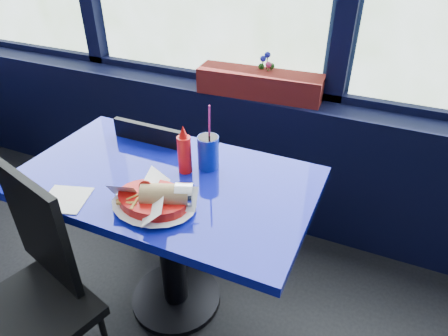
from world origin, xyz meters
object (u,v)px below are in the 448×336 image
food_basket (155,199)px  ketchup_bottle (184,152)px  planter_box (260,84)px  near_table (168,212)px  soda_cup (208,151)px  chair_near_back (166,178)px  chair_near_front (33,283)px  flower_vase (265,81)px

food_basket → ketchup_bottle: bearing=97.2°
planter_box → ketchup_bottle: bearing=-97.1°
near_table → food_basket: 0.29m
soda_cup → chair_near_back: bearing=152.2°
planter_box → food_basket: planter_box is taller
chair_near_front → flower_vase: bearing=90.0°
chair_near_front → soda_cup: (0.40, 0.65, 0.30)m
near_table → ketchup_bottle: (0.05, 0.08, 0.27)m
chair_near_front → food_basket: (0.34, 0.32, 0.26)m
near_table → chair_near_back: chair_near_back is taller
soda_cup → flower_vase: bearing=91.0°
flower_vase → soda_cup: bearing=-89.0°
chair_near_front → ketchup_bottle: ketchup_bottle is taller
near_table → chair_near_front: (-0.27, -0.50, -0.05)m
soda_cup → food_basket: bearing=-99.9°
near_table → chair_near_back: (-0.22, 0.33, -0.09)m
chair_near_front → soda_cup: size_ratio=3.05×
near_table → flower_vase: (0.11, 0.88, 0.30)m
chair_near_back → food_basket: bearing=119.8°
near_table → soda_cup: 0.32m
food_basket → chair_near_back: bearing=123.1°
flower_vase → ketchup_bottle: size_ratio=1.08×
planter_box → flower_vase: bearing=63.1°
chair_near_back → ketchup_bottle: 0.52m
chair_near_back → chair_near_front: bearing=86.4°
ketchup_bottle → planter_box: bearing=86.7°
chair_near_back → planter_box: bearing=-121.5°
chair_near_back → ketchup_bottle: bearing=137.4°
flower_vase → soda_cup: (0.01, -0.73, -0.04)m
food_basket → ketchup_bottle: ketchup_bottle is taller
chair_near_front → food_basket: bearing=59.1°
planter_box → ketchup_bottle: ketchup_bottle is taller
near_table → food_basket: food_basket is taller
near_table → planter_box: planter_box is taller
ketchup_bottle → chair_near_back: bearing=137.2°
food_basket → ketchup_bottle: size_ratio=1.40×
flower_vase → food_basket: size_ratio=0.77×
chair_near_back → soda_cup: (0.34, -0.18, 0.34)m
food_basket → planter_box: bearing=91.9°
planter_box → soda_cup: 0.69m
chair_near_back → flower_vase: (0.33, 0.55, 0.39)m
near_table → planter_box: 0.89m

